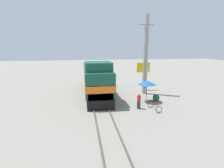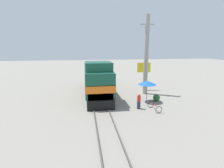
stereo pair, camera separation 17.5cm
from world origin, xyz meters
name	(u,v)px [view 1 (the left image)]	position (x,y,z in m)	size (l,w,h in m)	color
ground_plane	(98,99)	(0.00, 0.00, 0.00)	(120.00, 120.00, 0.00)	gray
rail_near	(92,99)	(-0.72, 0.00, 0.07)	(0.08, 28.81, 0.15)	#4C4742
rail_far	(104,99)	(0.72, 0.00, 0.07)	(0.08, 28.81, 0.15)	#4C4742
locomotive	(96,80)	(0.00, 2.39, 1.90)	(2.95, 12.99, 4.44)	black
utility_pole	(146,55)	(6.22, 1.62, 4.93)	(1.80, 0.55, 9.80)	#9E998E
vendor_umbrella	(147,83)	(5.26, -1.65, 2.16)	(1.98, 1.98, 2.38)	#4C4C4C
billboard_sign	(143,70)	(6.70, 3.65, 2.88)	(1.88, 0.12, 3.84)	#595959
shrub_cluster	(156,98)	(6.44, -1.62, 0.39)	(0.77, 0.77, 0.77)	#236028
person_bystander	(139,101)	(3.71, -3.71, 0.83)	(0.34, 0.34, 1.56)	#2D3347
bicycle	(155,107)	(5.10, -4.35, 0.34)	(0.84, 1.70, 0.67)	black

